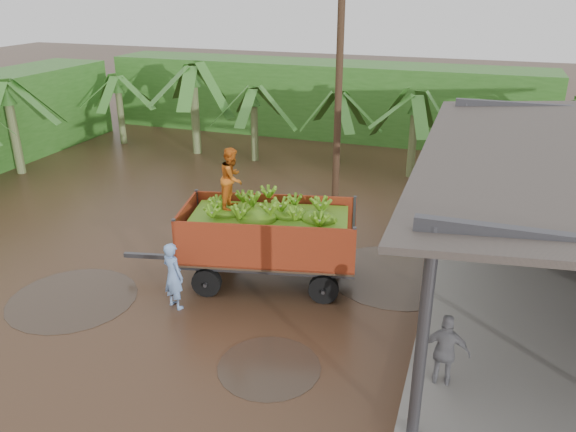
# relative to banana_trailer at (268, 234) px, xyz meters

# --- Properties ---
(ground) EXTENTS (100.00, 100.00, 0.00)m
(ground) POSITION_rel_banana_trailer_xyz_m (-1.02, -0.65, -1.33)
(ground) COLOR black
(ground) RESTS_ON ground
(hedge_north) EXTENTS (22.00, 3.00, 3.60)m
(hedge_north) POSITION_rel_banana_trailer_xyz_m (-3.02, 15.35, 0.47)
(hedge_north) COLOR #2D661E
(hedge_north) RESTS_ON ground
(banana_trailer) EXTENTS (6.19, 3.02, 3.57)m
(banana_trailer) POSITION_rel_banana_trailer_xyz_m (0.00, 0.00, 0.00)
(banana_trailer) COLOR red
(banana_trailer) RESTS_ON ground
(man_blue) EXTENTS (0.72, 0.61, 1.69)m
(man_blue) POSITION_rel_banana_trailer_xyz_m (-1.68, -1.93, -0.49)
(man_blue) COLOR #759AD5
(man_blue) RESTS_ON ground
(man_grey) EXTENTS (0.94, 0.44, 1.58)m
(man_grey) POSITION_rel_banana_trailer_xyz_m (4.64, -2.80, -0.55)
(man_grey) COLOR slate
(man_grey) RESTS_ON ground
(utility_pole) EXTENTS (1.20, 0.24, 7.46)m
(utility_pole) POSITION_rel_banana_trailer_xyz_m (0.21, 6.01, 2.45)
(utility_pole) COLOR #47301E
(utility_pole) RESTS_ON ground
(banana_plants) EXTENTS (24.39, 20.98, 4.12)m
(banana_plants) POSITION_rel_banana_trailer_xyz_m (-7.09, 5.61, 0.45)
(banana_plants) COLOR #2D661E
(banana_plants) RESTS_ON ground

